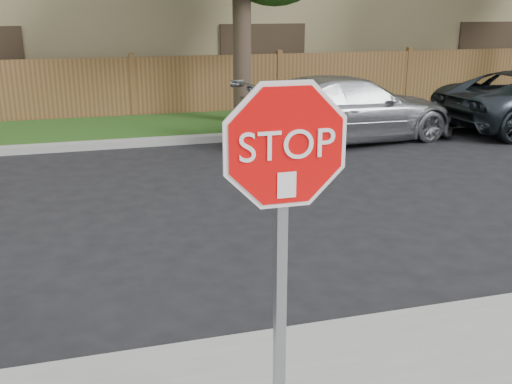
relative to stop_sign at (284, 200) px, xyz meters
name	(u,v)px	position (x,y,z in m)	size (l,w,h in m)	color
ground	(248,342)	(0.18, 1.48, -1.83)	(90.00, 90.00, 0.00)	black
far_curb	(148,142)	(0.18, 9.63, -1.75)	(70.00, 0.30, 0.15)	gray
grass_strip	(141,128)	(0.18, 11.28, -1.77)	(70.00, 3.00, 0.12)	#1E4714
fence	(133,88)	(0.18, 12.88, -1.03)	(70.00, 0.12, 1.60)	brown
stop_sign	(284,200)	(0.00, 0.00, 0.00)	(1.01, 0.13, 2.55)	gray
sedan_right	(348,109)	(4.48, 8.89, -1.12)	(2.00, 4.91, 1.42)	#A8AAAF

